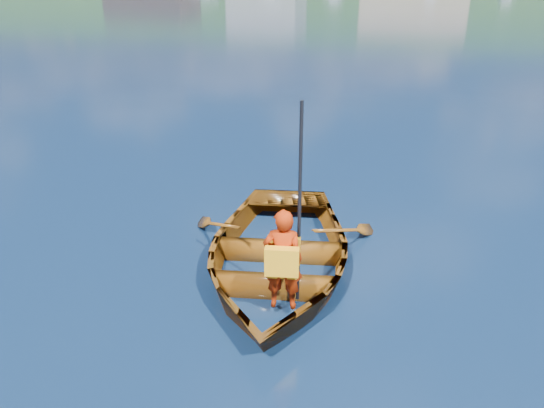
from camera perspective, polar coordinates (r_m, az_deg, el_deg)
name	(u,v)px	position (r m, az deg, el deg)	size (l,w,h in m)	color
ground	(388,256)	(6.95, 12.41, -5.50)	(600.00, 600.00, 0.00)	#0F2147
rowboat	(276,253)	(6.39, 0.47, -5.33)	(3.16, 4.00, 0.75)	brown
child_paddler	(283,259)	(5.38, 1.20, -5.89)	(0.44, 0.39, 2.15)	#B52907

